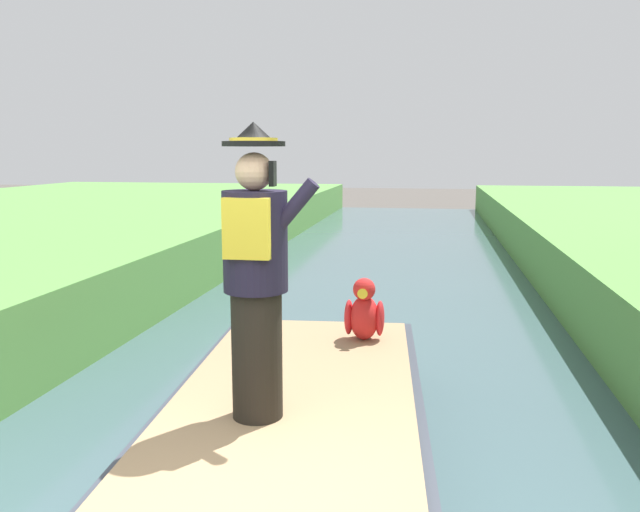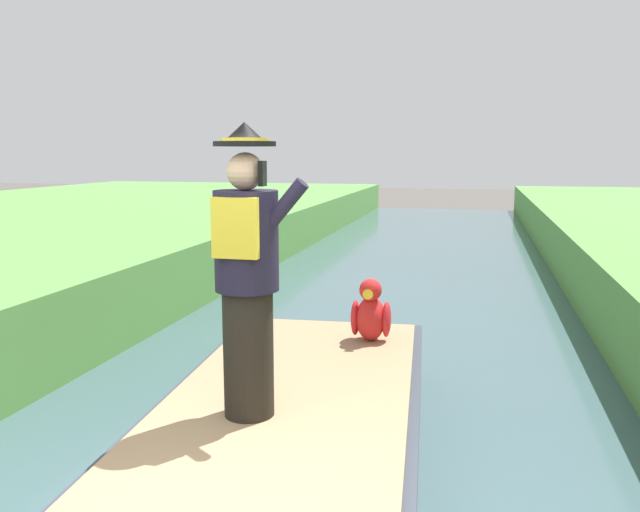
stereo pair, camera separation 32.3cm
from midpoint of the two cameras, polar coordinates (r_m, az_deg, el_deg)
The scene contains 3 objects.
boat at distance 4.79m, azimuth -4.17°, elevation -15.30°, with size 2.11×4.32×0.61m.
person_pirate at distance 4.03m, azimuth -7.93°, elevation -1.61°, with size 0.61×0.42×1.85m.
parrot_plush at distance 5.82m, azimuth 2.33°, elevation -5.05°, with size 0.36×0.35×0.57m.
Camera 1 is at (0.90, -2.47, 2.39)m, focal length 36.40 mm.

